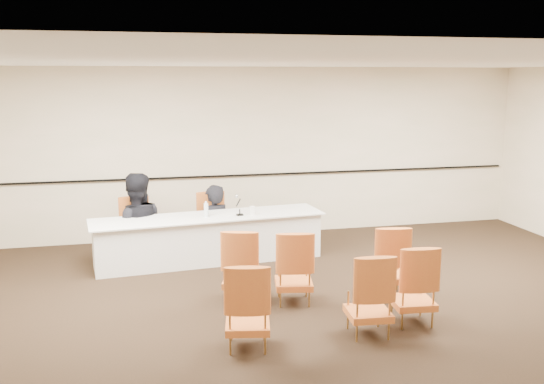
{
  "coord_description": "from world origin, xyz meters",
  "views": [
    {
      "loc": [
        -2.18,
        -6.54,
        2.82
      ],
      "look_at": [
        -0.03,
        2.6,
        1.04
      ],
      "focal_mm": 40.0,
      "sensor_mm": 36.0,
      "label": 1
    }
  ],
  "objects_px": {
    "panel_table": "(209,239)",
    "aud_chair_front_right": "(389,260)",
    "drinking_glass": "(206,214)",
    "water_bottle": "(206,209)",
    "aud_chair_front_left": "(242,264)",
    "aud_chair_front_mid": "(294,266)",
    "coffee_cup": "(252,211)",
    "microphone": "(240,206)",
    "panelist_main_chair": "(214,222)",
    "aud_chair_back_mid": "(369,294)",
    "panelist_second": "(136,233)",
    "panelist_second_chair": "(136,228)",
    "panelist_main": "(214,235)",
    "aud_chair_back_right": "(413,284)",
    "aud_chair_back_left": "(248,305)"
  },
  "relations": [
    {
      "from": "panel_table",
      "to": "coffee_cup",
      "type": "distance_m",
      "value": 0.8
    },
    {
      "from": "aud_chair_back_left",
      "to": "panel_table",
      "type": "bearing_deg",
      "value": 101.05
    },
    {
      "from": "aud_chair_front_left",
      "to": "aud_chair_front_mid",
      "type": "distance_m",
      "value": 0.67
    },
    {
      "from": "microphone",
      "to": "panelist_main_chair",
      "type": "bearing_deg",
      "value": 112.34
    },
    {
      "from": "panelist_second_chair",
      "to": "panelist_main",
      "type": "bearing_deg",
      "value": 0.0
    },
    {
      "from": "panelist_second",
      "to": "panelist_second_chair",
      "type": "relative_size",
      "value": 2.02
    },
    {
      "from": "drinking_glass",
      "to": "aud_chair_back_right",
      "type": "height_order",
      "value": "aud_chair_back_right"
    },
    {
      "from": "aud_chair_back_right",
      "to": "coffee_cup",
      "type": "bearing_deg",
      "value": 120.06
    },
    {
      "from": "panel_table",
      "to": "drinking_glass",
      "type": "bearing_deg",
      "value": -130.94
    },
    {
      "from": "aud_chair_front_mid",
      "to": "water_bottle",
      "type": "bearing_deg",
      "value": 123.78
    },
    {
      "from": "microphone",
      "to": "aud_chair_back_right",
      "type": "distance_m",
      "value": 3.28
    },
    {
      "from": "aud_chair_front_mid",
      "to": "aud_chair_front_right",
      "type": "xyz_separation_m",
      "value": [
        1.27,
        -0.03,
        0.0
      ]
    },
    {
      "from": "aud_chair_back_mid",
      "to": "aud_chair_front_left",
      "type": "bearing_deg",
      "value": 135.45
    },
    {
      "from": "panel_table",
      "to": "coffee_cup",
      "type": "xyz_separation_m",
      "value": [
        0.68,
        -0.07,
        0.43
      ]
    },
    {
      "from": "panelist_second",
      "to": "drinking_glass",
      "type": "distance_m",
      "value": 1.22
    },
    {
      "from": "aud_chair_front_mid",
      "to": "aud_chair_back_mid",
      "type": "relative_size",
      "value": 1.0
    },
    {
      "from": "coffee_cup",
      "to": "panelist_second_chair",
      "type": "bearing_deg",
      "value": 164.12
    },
    {
      "from": "aud_chair_front_left",
      "to": "coffee_cup",
      "type": "bearing_deg",
      "value": 91.09
    },
    {
      "from": "aud_chair_front_mid",
      "to": "aud_chair_back_left",
      "type": "bearing_deg",
      "value": -114.57
    },
    {
      "from": "panelist_second",
      "to": "water_bottle",
      "type": "relative_size",
      "value": 8.24
    },
    {
      "from": "panelist_main",
      "to": "aud_chair_front_right",
      "type": "height_order",
      "value": "panelist_main"
    },
    {
      "from": "panelist_main",
      "to": "panel_table",
      "type": "bearing_deg",
      "value": 52.38
    },
    {
      "from": "panelist_main_chair",
      "to": "drinking_glass",
      "type": "xyz_separation_m",
      "value": [
        -0.2,
        -0.62,
        0.29
      ]
    },
    {
      "from": "aud_chair_back_mid",
      "to": "coffee_cup",
      "type": "bearing_deg",
      "value": 107.5
    },
    {
      "from": "drinking_glass",
      "to": "aud_chair_back_mid",
      "type": "height_order",
      "value": "aud_chair_back_mid"
    },
    {
      "from": "aud_chair_front_mid",
      "to": "aud_chair_back_left",
      "type": "height_order",
      "value": "same"
    },
    {
      "from": "panel_table",
      "to": "aud_chair_front_right",
      "type": "bearing_deg",
      "value": -49.85
    },
    {
      "from": "coffee_cup",
      "to": "aud_chair_front_mid",
      "type": "height_order",
      "value": "aud_chair_front_mid"
    },
    {
      "from": "panelist_main_chair",
      "to": "panelist_second",
      "type": "bearing_deg",
      "value": 180.0
    },
    {
      "from": "coffee_cup",
      "to": "panel_table",
      "type": "bearing_deg",
      "value": 174.27
    },
    {
      "from": "drinking_glass",
      "to": "aud_chair_front_right",
      "type": "xyz_separation_m",
      "value": [
        2.13,
        -1.97,
        -0.29
      ]
    },
    {
      "from": "water_bottle",
      "to": "aud_chair_front_right",
      "type": "height_order",
      "value": "aud_chair_front_right"
    },
    {
      "from": "panelist_second_chair",
      "to": "aud_chair_back_mid",
      "type": "bearing_deg",
      "value": -61.16
    },
    {
      "from": "aud_chair_front_left",
      "to": "aud_chair_back_left",
      "type": "xyz_separation_m",
      "value": [
        -0.19,
        -1.39,
        0.0
      ]
    },
    {
      "from": "panelist_second_chair",
      "to": "aud_chair_front_left",
      "type": "relative_size",
      "value": 1.0
    },
    {
      "from": "water_bottle",
      "to": "aud_chair_front_right",
      "type": "xyz_separation_m",
      "value": [
        2.12,
        -2.03,
        -0.36
      ]
    },
    {
      "from": "coffee_cup",
      "to": "microphone",
      "type": "bearing_deg",
      "value": -179.33
    },
    {
      "from": "panelist_main",
      "to": "coffee_cup",
      "type": "bearing_deg",
      "value": 107.59
    },
    {
      "from": "microphone",
      "to": "aud_chair_front_mid",
      "type": "height_order",
      "value": "microphone"
    },
    {
      "from": "microphone",
      "to": "aud_chair_back_right",
      "type": "height_order",
      "value": "microphone"
    },
    {
      "from": "drinking_glass",
      "to": "microphone",
      "type": "bearing_deg",
      "value": -1.0
    },
    {
      "from": "panelist_second_chair",
      "to": "aud_chair_back_mid",
      "type": "distance_m",
      "value": 4.34
    },
    {
      "from": "aud_chair_back_left",
      "to": "aud_chair_back_right",
      "type": "distance_m",
      "value": 2.0
    },
    {
      "from": "panelist_main",
      "to": "panelist_second_chair",
      "type": "relative_size",
      "value": 1.77
    },
    {
      "from": "panelist_main",
      "to": "aud_chair_back_mid",
      "type": "xyz_separation_m",
      "value": [
        1.21,
        -3.7,
        0.21
      ]
    },
    {
      "from": "water_bottle",
      "to": "panel_table",
      "type": "bearing_deg",
      "value": 3.7
    },
    {
      "from": "panelist_second_chair",
      "to": "aud_chair_front_left",
      "type": "height_order",
      "value": "same"
    },
    {
      "from": "water_bottle",
      "to": "panelist_second_chair",
      "type": "bearing_deg",
      "value": 157.56
    },
    {
      "from": "panelist_main_chair",
      "to": "panelist_second",
      "type": "distance_m",
      "value": 1.25
    },
    {
      "from": "drinking_glass",
      "to": "aud_chair_back_left",
      "type": "relative_size",
      "value": 0.11
    }
  ]
}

